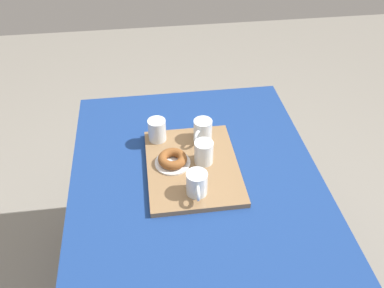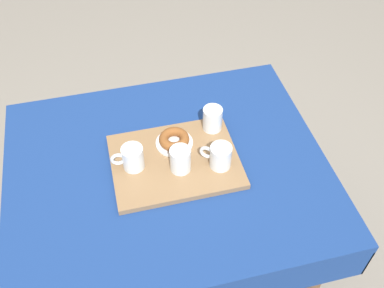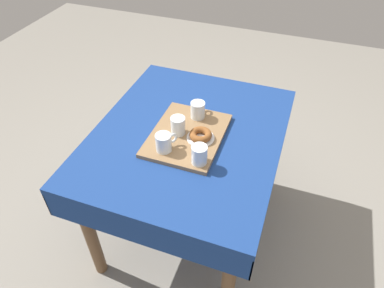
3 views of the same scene
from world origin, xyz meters
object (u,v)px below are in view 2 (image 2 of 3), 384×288
serving_tray (175,161)px  water_glass_far (180,160)px  sugar_donut_left (174,139)px  dining_table (168,186)px  tea_mug_left (132,158)px  tea_mug_right (220,157)px  donut_plate_left (174,143)px  water_glass_near (212,120)px

serving_tray → water_glass_far: water_glass_far is taller
water_glass_far → sugar_donut_left: 0.12m
dining_table → sugar_donut_left: (0.04, 0.08, 0.16)m
water_glass_far → sugar_donut_left: (0.00, 0.11, -0.02)m
tea_mug_left → serving_tray: bearing=-1.8°
sugar_donut_left → serving_tray: bearing=-100.9°
tea_mug_left → sugar_donut_left: size_ratio=1.04×
tea_mug_right → donut_plate_left: 0.19m
tea_mug_right → sugar_donut_left: size_ratio=0.95×
tea_mug_right → sugar_donut_left: tea_mug_right is taller
water_glass_near → donut_plate_left: size_ratio=0.68×
water_glass_near → sugar_donut_left: bearing=-163.4°
dining_table → water_glass_far: size_ratio=12.27×
tea_mug_left → tea_mug_right: (0.28, -0.06, 0.00)m
tea_mug_left → sugar_donut_left: 0.17m
water_glass_near → sugar_donut_left: (-0.15, -0.05, -0.02)m
serving_tray → sugar_donut_left: bearing=79.1°
water_glass_near → sugar_donut_left: 0.16m
serving_tray → tea_mug_right: size_ratio=4.27×
serving_tray → tea_mug_left: tea_mug_left is taller
serving_tray → sugar_donut_left: size_ratio=4.05×
water_glass_near → serving_tray: bearing=-144.7°
tea_mug_right → water_glass_near: (0.02, 0.18, -0.00)m
tea_mug_right → water_glass_near: bearing=82.5°
serving_tray → water_glass_near: size_ratio=4.84×
tea_mug_right → tea_mug_left: bearing=167.4°
dining_table → donut_plate_left: donut_plate_left is taller
water_glass_far → donut_plate_left: 0.12m
tea_mug_left → water_glass_far: bearing=-17.2°
serving_tray → water_glass_far: bearing=-76.3°
serving_tray → tea_mug_right: tea_mug_right is taller
tea_mug_left → water_glass_near: 0.33m
water_glass_near → water_glass_far: bearing=-134.1°
water_glass_near → sugar_donut_left: size_ratio=0.84×
dining_table → serving_tray: size_ratio=2.54×
serving_tray → water_glass_far: (0.01, -0.04, 0.05)m
serving_tray → donut_plate_left: (0.01, 0.07, 0.01)m
serving_tray → water_glass_near: water_glass_near is taller
dining_table → water_glass_near: bearing=32.6°
dining_table → sugar_donut_left: bearing=61.4°
tea_mug_left → donut_plate_left: size_ratio=0.84×
tea_mug_right → dining_table: bearing=163.4°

